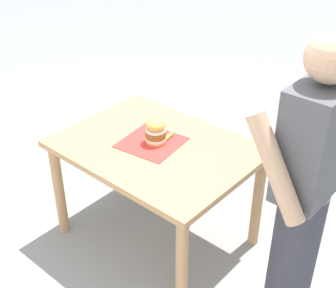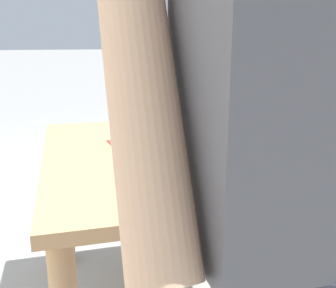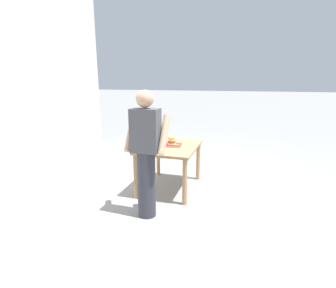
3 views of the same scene
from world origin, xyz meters
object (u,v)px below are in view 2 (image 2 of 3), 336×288
(patio_table, at_px, (162,177))
(sandwich, at_px, (166,127))
(diner_across_table, at_px, (307,242))
(pickle_spear, at_px, (189,144))

(patio_table, relative_size, sandwich, 5.94)
(patio_table, height_order, diner_across_table, diner_across_table)
(patio_table, bearing_deg, sandwich, -138.35)
(pickle_spear, bearing_deg, patio_table, -2.90)
(sandwich, height_order, diner_across_table, diner_across_table)
(patio_table, distance_m, diner_across_table, 1.02)
(patio_table, relative_size, diner_across_table, 0.71)
(patio_table, height_order, sandwich, sandwich)
(sandwich, xyz_separation_m, pickle_spear, (-0.09, 0.03, -0.07))
(pickle_spear, distance_m, diner_across_table, 1.00)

